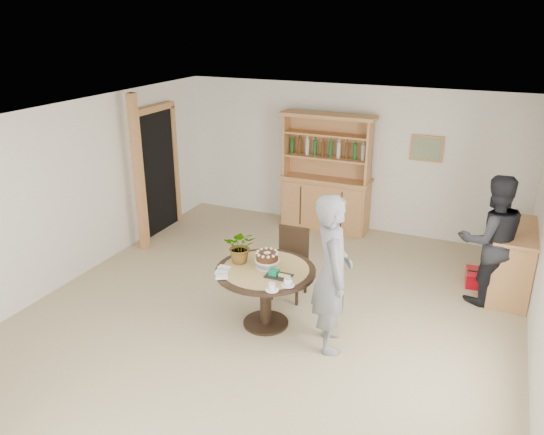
{
  "coord_description": "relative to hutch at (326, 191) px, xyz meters",
  "views": [
    {
      "loc": [
        2.36,
        -5.21,
        3.59
      ],
      "look_at": [
        -0.27,
        0.82,
        1.05
      ],
      "focal_mm": 35.0,
      "sensor_mm": 36.0,
      "label": 1
    }
  ],
  "objects": [
    {
      "name": "dining_table",
      "position": [
        0.33,
        -3.31,
        -0.08
      ],
      "size": [
        1.2,
        1.2,
        0.76
      ],
      "color": "black",
      "rests_on": "ground"
    },
    {
      "name": "dining_chair",
      "position": [
        0.33,
        -2.48,
        -0.15
      ],
      "size": [
        0.43,
        0.43,
        0.95
      ],
      "rotation": [
        0.0,
        0.0,
        0.03
      ],
      "color": "black",
      "rests_on": "ground"
    },
    {
      "name": "gift_tray",
      "position": [
        0.55,
        -3.44,
        0.1
      ],
      "size": [
        0.3,
        0.2,
        0.08
      ],
      "color": "black",
      "rests_on": "dining_table"
    },
    {
      "name": "adult_person",
      "position": [
        2.75,
        -1.63,
        0.18
      ],
      "size": [
        1.05,
        0.95,
        1.75
      ],
      "primitive_type": "imported",
      "rotation": [
        0.0,
        0.0,
        3.57
      ],
      "color": "black",
      "rests_on": "ground"
    },
    {
      "name": "doorway",
      "position": [
        -2.63,
        -1.24,
        0.42
      ],
      "size": [
        0.13,
        1.1,
        2.18
      ],
      "color": "black",
      "rests_on": "ground"
    },
    {
      "name": "flower_vase",
      "position": [
        -0.02,
        -3.26,
        0.28
      ],
      "size": [
        0.47,
        0.44,
        0.42
      ],
      "primitive_type": "imported",
      "rotation": [
        0.0,
        0.0,
        0.35
      ],
      "color": "#3F7233",
      "rests_on": "dining_table"
    },
    {
      "name": "sideboard",
      "position": [
        3.04,
        -1.24,
        -0.22
      ],
      "size": [
        0.54,
        1.26,
        0.94
      ],
      "color": "tan",
      "rests_on": "ground"
    },
    {
      "name": "ground",
      "position": [
        0.3,
        -3.24,
        -0.69
      ],
      "size": [
        7.0,
        7.0,
        0.0
      ],
      "primitive_type": "plane",
      "color": "tan",
      "rests_on": "ground"
    },
    {
      "name": "teen_boy",
      "position": [
        1.18,
        -3.41,
        0.23
      ],
      "size": [
        0.67,
        0.79,
        1.83
      ],
      "primitive_type": "imported",
      "rotation": [
        0.0,
        0.0,
        1.98
      ],
      "color": "slate",
      "rests_on": "ground"
    },
    {
      "name": "birthday_cake",
      "position": [
        0.33,
        -3.26,
        0.19
      ],
      "size": [
        0.3,
        0.3,
        0.2
      ],
      "color": "white",
      "rests_on": "dining_table"
    },
    {
      "name": "hutch",
      "position": [
        0.0,
        0.0,
        0.0
      ],
      "size": [
        1.62,
        0.54,
        2.04
      ],
      "color": "tan",
      "rests_on": "ground"
    },
    {
      "name": "napkins",
      "position": [
        -0.08,
        -3.63,
        0.09
      ],
      "size": [
        0.24,
        0.33,
        0.03
      ],
      "color": "white",
      "rests_on": "dining_table"
    },
    {
      "name": "coffee_cup_a",
      "position": [
        0.73,
        -3.59,
        0.11
      ],
      "size": [
        0.15,
        0.15,
        0.09
      ],
      "color": "white",
      "rests_on": "dining_table"
    },
    {
      "name": "red_suitcase",
      "position": [
        2.79,
        -1.17,
        -0.59
      ],
      "size": [
        0.64,
        0.46,
        0.21
      ],
      "rotation": [
        0.0,
        0.0,
        0.1
      ],
      "color": "red",
      "rests_on": "ground"
    },
    {
      "name": "room_shell",
      "position": [
        0.3,
        -3.23,
        1.05
      ],
      "size": [
        6.04,
        7.04,
        2.52
      ],
      "color": "white",
      "rests_on": "ground"
    },
    {
      "name": "coffee_cup_b",
      "position": [
        0.61,
        -3.76,
        0.11
      ],
      "size": [
        0.15,
        0.15,
        0.08
      ],
      "color": "white",
      "rests_on": "dining_table"
    },
    {
      "name": "pine_post",
      "position": [
        -2.4,
        -2.04,
        0.56
      ],
      "size": [
        0.12,
        0.12,
        2.5
      ],
      "primitive_type": "cube",
      "color": "tan",
      "rests_on": "ground"
    }
  ]
}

